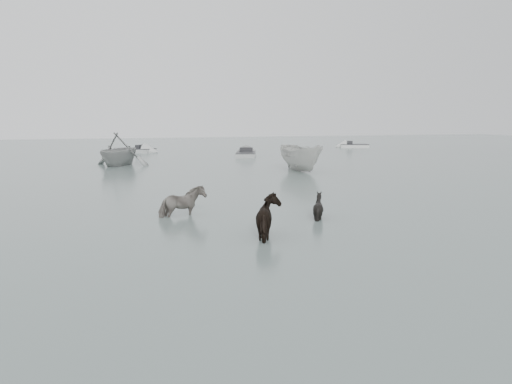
# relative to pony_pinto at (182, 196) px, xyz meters

# --- Properties ---
(ground) EXTENTS (140.00, 140.00, 0.00)m
(ground) POSITION_rel_pony_pinto_xyz_m (0.79, -3.04, -0.69)
(ground) COLOR #54635E
(ground) RESTS_ON ground
(pony_pinto) EXTENTS (1.79, 1.28, 1.38)m
(pony_pinto) POSITION_rel_pony_pinto_xyz_m (0.00, 0.00, 0.00)
(pony_pinto) COLOR black
(pony_pinto) RESTS_ON ground
(pony_dark) EXTENTS (1.40, 1.58, 1.45)m
(pony_dark) POSITION_rel_pony_pinto_xyz_m (2.01, -3.73, 0.04)
(pony_dark) COLOR black
(pony_dark) RESTS_ON ground
(pony_black) EXTENTS (1.35, 1.28, 1.18)m
(pony_black) POSITION_rel_pony_pinto_xyz_m (4.39, -1.65, -0.10)
(pony_black) COLOR black
(pony_black) RESTS_ON ground
(rowboat_trail) EXTENTS (5.95, 6.13, 2.47)m
(rowboat_trail) POSITION_rel_pony_pinto_xyz_m (-1.47, 19.53, 0.54)
(rowboat_trail) COLOR #969896
(rowboat_trail) RESTS_ON ground
(boat_small) EXTENTS (1.89, 4.88, 1.88)m
(boat_small) POSITION_rel_pony_pinto_xyz_m (9.39, 12.27, 0.25)
(boat_small) COLOR beige
(boat_small) RESTS_ON ground
(skiff_port) EXTENTS (3.19, 5.67, 0.75)m
(skiff_port) POSITION_rel_pony_pinto_xyz_m (9.31, 24.79, -0.31)
(skiff_port) COLOR #9B9D9B
(skiff_port) RESTS_ON ground
(skiff_mid) EXTENTS (5.09, 4.72, 0.75)m
(skiff_mid) POSITION_rel_pony_pinto_xyz_m (0.42, 33.00, -0.31)
(skiff_mid) COLOR #AEB0AD
(skiff_mid) RESTS_ON ground
(skiff_star) EXTENTS (4.61, 3.02, 0.75)m
(skiff_star) POSITION_rel_pony_pinto_xyz_m (24.47, 33.58, -0.31)
(skiff_star) COLOR silver
(skiff_star) RESTS_ON ground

